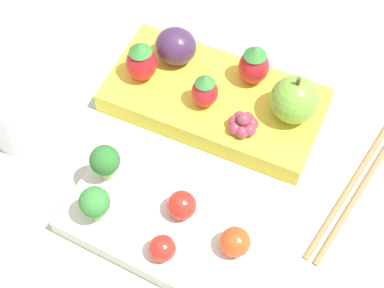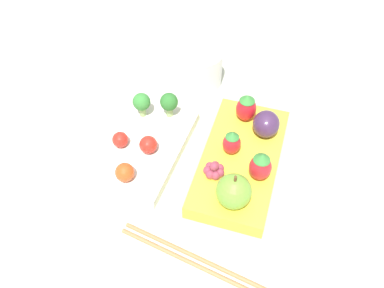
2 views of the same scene
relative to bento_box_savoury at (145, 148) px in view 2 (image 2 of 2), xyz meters
The scene contains 16 objects.
ground_plane 0.07m from the bento_box_savoury, 85.81° to the right, with size 4.00×4.00×0.00m, color #ADB7A3.
bento_box_savoury is the anchor object (origin of this frame).
bento_box_fruit 0.15m from the bento_box_savoury, 87.76° to the right, with size 0.23×0.13×0.02m.
broccoli_floret_0 0.07m from the bento_box_savoury, 19.83° to the left, with size 0.03×0.03×0.04m.
broccoli_floret_1 0.08m from the bento_box_savoury, 16.97° to the right, with size 0.03×0.03×0.04m.
cherry_tomato_0 0.07m from the bento_box_savoury, behind, with size 0.03×0.03×0.03m.
cherry_tomato_1 0.04m from the bento_box_savoury, 106.10° to the left, with size 0.02×0.02×0.02m.
cherry_tomato_2 0.03m from the bento_box_savoury, 137.79° to the right, with size 0.03×0.03×0.03m.
apple 0.17m from the bento_box_savoury, 117.03° to the right, with size 0.05×0.05×0.06m.
strawberry_0 0.18m from the bento_box_savoury, 98.15° to the right, with size 0.03×0.03×0.05m.
strawberry_1 0.17m from the bento_box_savoury, 59.46° to the right, with size 0.03×0.03×0.05m.
strawberry_2 0.14m from the bento_box_savoury, 85.24° to the right, with size 0.03×0.03×0.04m.
plum 0.19m from the bento_box_savoury, 71.37° to the right, with size 0.04×0.04×0.04m.
grape_cluster 0.12m from the bento_box_savoury, 107.05° to the right, with size 0.03×0.03×0.02m.
drinking_cup 0.19m from the bento_box_savoury, 16.21° to the right, with size 0.07×0.07×0.07m.
chopsticks_pair 0.20m from the bento_box_savoury, 144.45° to the right, with size 0.06×0.21×0.01m.
Camera 2 is at (-0.40, -0.09, 0.52)m, focal length 40.00 mm.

